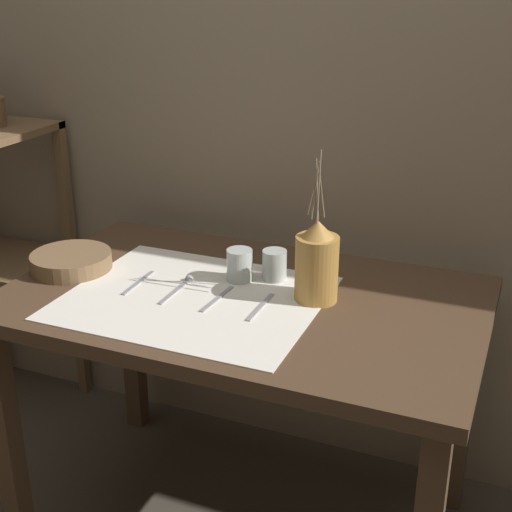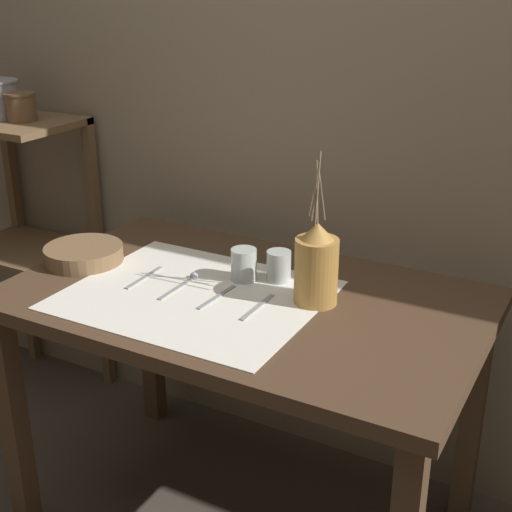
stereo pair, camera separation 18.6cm
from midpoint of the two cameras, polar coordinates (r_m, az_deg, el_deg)
stone_wall_back at (r=2.24m, az=7.84°, el=11.58°), size 7.00×0.06×2.40m
wooden_table at (r=1.97m, az=1.73°, el=-5.83°), size 1.28×0.78×0.78m
wooden_shelf_unit at (r=2.78m, az=-15.77°, el=3.83°), size 0.46×0.35×1.10m
linen_cloth at (r=1.92m, az=-2.18°, el=-3.19°), size 0.67×0.55×0.00m
pitcher_with_flowers at (r=1.85m, az=7.73°, el=-0.88°), size 0.11×0.11×0.41m
wooden_bowl at (r=2.17m, az=-11.25°, el=0.10°), size 0.23×0.23×0.05m
glass_tumbler_near at (r=1.99m, az=1.69°, el=-0.74°), size 0.07×0.07×0.09m
glass_tumbler_far at (r=1.99m, az=4.51°, el=-0.85°), size 0.07×0.07×0.09m
fork_outer at (r=2.03m, az=-6.37°, el=-1.78°), size 0.02×0.17×0.00m
spoon_inner at (r=2.00m, az=-2.82°, el=-2.02°), size 0.02×0.18×0.02m
knife_center at (r=1.90m, az=-0.36°, el=-3.37°), size 0.02×0.17×0.00m
fork_inner at (r=1.85m, az=3.02°, el=-4.17°), size 0.01×0.17×0.00m
metal_pot_small at (r=2.62m, az=-16.36°, el=11.43°), size 0.11×0.11×0.10m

